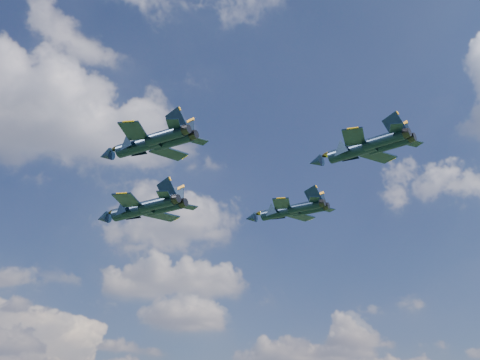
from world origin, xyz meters
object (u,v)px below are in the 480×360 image
object	(u,v)px
jet_lead	(131,211)
jet_right	(278,212)
jet_left	(136,146)
jet_slot	(349,151)

from	to	relation	value
jet_lead	jet_right	size ratio (longest dim) A/B	1.19
jet_left	jet_slot	xyz separation A→B (m)	(27.64, -2.18, 1.70)
jet_right	jet_lead	bearing A→B (deg)	129.16
jet_lead	jet_left	size ratio (longest dim) A/B	1.21
jet_lead	jet_left	world-z (taller)	jet_lead
jet_lead	jet_right	world-z (taller)	jet_right
jet_slot	jet_lead	bearing A→B (deg)	98.69
jet_slot	jet_right	bearing A→B (deg)	58.91
jet_left	jet_right	xyz separation A→B (m)	(24.98, 20.13, 0.79)
jet_left	jet_lead	bearing A→B (deg)	41.48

